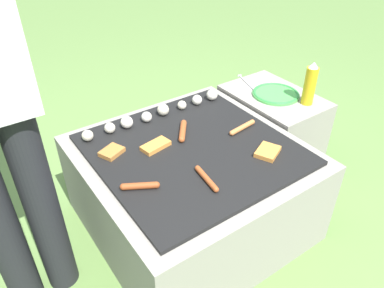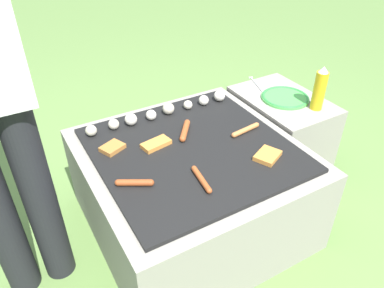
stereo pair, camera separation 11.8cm
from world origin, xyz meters
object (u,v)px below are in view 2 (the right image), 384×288
object	(u,v)px
condiment_bottle	(320,89)
plate_colorful	(285,97)
sausage_front_center	(245,130)
fork_utensil	(257,84)

from	to	relation	value
condiment_bottle	plate_colorful	bearing A→B (deg)	112.82
sausage_front_center	fork_utensil	size ratio (longest dim) A/B	0.79
plate_colorful	fork_utensil	distance (m)	0.21
condiment_bottle	fork_utensil	world-z (taller)	condiment_bottle
plate_colorful	fork_utensil	world-z (taller)	plate_colorful
sausage_front_center	fork_utensil	world-z (taller)	sausage_front_center
fork_utensil	plate_colorful	bearing A→B (deg)	-82.81
condiment_bottle	fork_utensil	bearing A→B (deg)	104.15
sausage_front_center	condiment_bottle	xyz separation A→B (m)	(0.45, -0.00, 0.10)
sausage_front_center	plate_colorful	size ratio (longest dim) A/B	0.66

